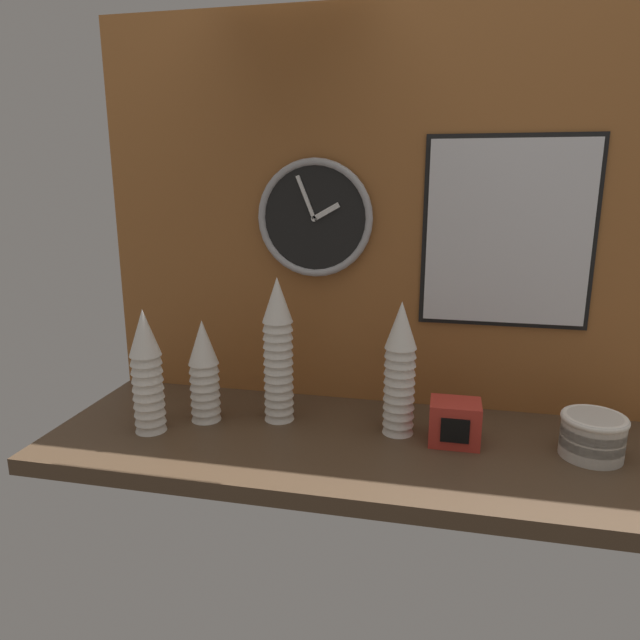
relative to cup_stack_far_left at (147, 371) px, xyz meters
The scene contains 10 objects.
ground_plane 0.59m from the cup_stack_far_left, ahead, with size 1.60×0.56×0.04m, color #4C3826.
wall_tiled_back 0.74m from the cup_stack_far_left, 31.27° to the left, with size 1.60×0.03×1.05m.
cup_stack_far_left is the anchor object (origin of this frame).
cup_stack_center_right 0.62m from the cup_stack_far_left, 11.18° to the left, with size 0.08×0.08×0.34m.
cup_stack_center_left 0.33m from the cup_stack_far_left, 24.64° to the left, with size 0.08×0.08×0.38m.
cup_stack_left 0.15m from the cup_stack_far_left, 40.13° to the left, with size 0.08×0.08×0.27m.
bowl_stack_far_right 1.06m from the cup_stack_far_left, ahead, with size 0.15×0.15×0.10m.
wall_clock 0.59m from the cup_stack_far_left, 40.54° to the left, with size 0.32×0.03×0.32m.
menu_board 0.97m from the cup_stack_far_left, 20.12° to the left, with size 0.43×0.01×0.49m.
napkin_dispenser 0.76m from the cup_stack_far_left, ahead, with size 0.12×0.10×0.10m.
Camera 1 is at (0.15, -1.28, 0.62)m, focal length 32.00 mm.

